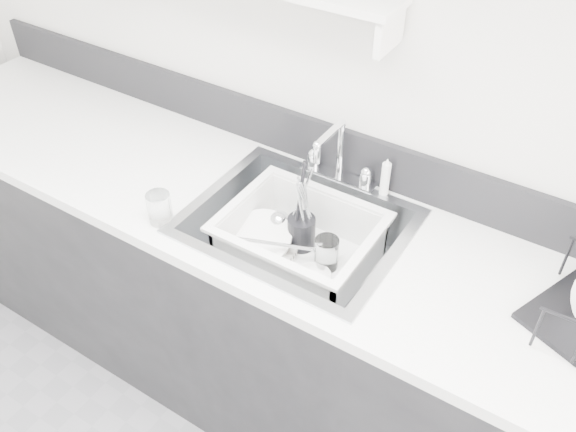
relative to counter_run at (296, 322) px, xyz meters
The scene contains 12 objects.
counter_run is the anchor object (origin of this frame).
backsplash 0.62m from the counter_run, 90.00° to the left, with size 3.20×0.02×0.16m, color black.
sink 0.37m from the counter_run, ahead, with size 0.64×0.52×0.20m, color silver, non-canonical shape.
faucet 0.58m from the counter_run, 90.00° to the left, with size 0.26×0.18×0.23m.
side_sprayer 0.61m from the counter_run, 57.89° to the left, with size 0.03×0.03×0.14m, color silver.
wash_tub 0.38m from the counter_run, 23.37° to the left, with size 0.46×0.37×0.18m, color silver, non-canonical shape.
plate_stack 0.35m from the counter_run, 169.22° to the right, with size 0.24×0.23×0.09m.
utensil_cup 0.38m from the counter_run, 109.22° to the left, with size 0.09×0.09×0.30m.
ladle 0.35m from the counter_run, behind, with size 0.29×0.10×0.08m, color silver, non-canonical shape.
tumbler_in_tub 0.37m from the counter_run, 13.92° to the left, with size 0.07×0.07×0.11m, color white.
tumbler_counter 0.65m from the counter_run, 148.41° to the right, with size 0.07×0.07×0.10m, color white.
bowl_small 0.34m from the counter_run, 31.60° to the right, with size 0.11×0.11×0.03m, color white.
Camera 1 is at (0.71, 0.02, 2.11)m, focal length 38.00 mm.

